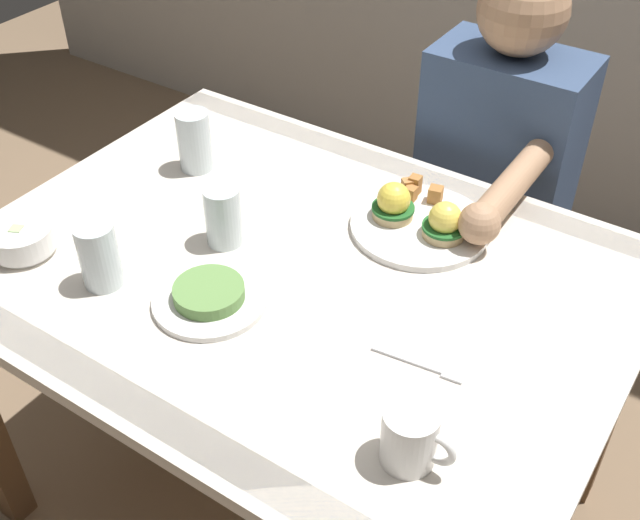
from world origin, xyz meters
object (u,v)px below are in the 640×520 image
(eggs_benedict_plate, at_px, (419,219))
(diner_person, at_px, (492,179))
(dining_table, at_px, (296,309))
(fork, at_px, (424,365))
(coffee_mug, at_px, (411,435))
(fruit_bowl, at_px, (22,239))
(water_glass_near, at_px, (195,143))
(water_glass_far, at_px, (224,219))
(water_glass_extra, at_px, (100,259))
(side_plate, at_px, (209,297))

(eggs_benedict_plate, xyz_separation_m, diner_person, (0.00, 0.37, -0.11))
(dining_table, xyz_separation_m, eggs_benedict_plate, (0.13, 0.23, 0.13))
(fork, xyz_separation_m, diner_person, (-0.17, 0.69, -0.09))
(fork, bearing_deg, coffee_mug, -69.23)
(fruit_bowl, bearing_deg, coffee_mug, -0.95)
(diner_person, bearing_deg, water_glass_near, -138.91)
(dining_table, height_order, eggs_benedict_plate, eggs_benedict_plate)
(dining_table, distance_m, fruit_bowl, 0.53)
(water_glass_far, bearing_deg, water_glass_extra, -116.07)
(water_glass_near, relative_size, diner_person, 0.12)
(water_glass_far, relative_size, side_plate, 0.60)
(dining_table, bearing_deg, fruit_bowl, -151.32)
(fruit_bowl, height_order, coffee_mug, coffee_mug)
(coffee_mug, height_order, water_glass_extra, water_glass_extra)
(eggs_benedict_plate, height_order, coffee_mug, coffee_mug)
(dining_table, relative_size, side_plate, 6.00)
(coffee_mug, distance_m, side_plate, 0.45)
(fruit_bowl, relative_size, fork, 0.77)
(fruit_bowl, distance_m, fork, 0.77)
(water_glass_far, bearing_deg, dining_table, 4.31)
(coffee_mug, xyz_separation_m, water_glass_extra, (-0.63, 0.03, 0.00))
(water_glass_near, relative_size, side_plate, 0.66)
(coffee_mug, bearing_deg, water_glass_far, 155.05)
(eggs_benedict_plate, height_order, diner_person, diner_person)
(water_glass_far, xyz_separation_m, diner_person, (0.29, 0.61, -0.14))
(eggs_benedict_plate, distance_m, fork, 0.36)
(dining_table, bearing_deg, side_plate, -112.57)
(water_glass_near, height_order, side_plate, water_glass_near)
(coffee_mug, relative_size, water_glass_near, 0.84)
(dining_table, height_order, water_glass_far, water_glass_far)
(water_glass_near, relative_size, water_glass_extra, 1.05)
(side_plate, bearing_deg, fruit_bowl, -167.75)
(eggs_benedict_plate, distance_m, water_glass_near, 0.51)
(dining_table, bearing_deg, eggs_benedict_plate, 59.51)
(dining_table, bearing_deg, diner_person, 77.16)
(water_glass_far, xyz_separation_m, water_glass_extra, (-0.10, -0.21, 0.00))
(dining_table, xyz_separation_m, water_glass_extra, (-0.26, -0.22, 0.16))
(fork, xyz_separation_m, water_glass_extra, (-0.57, -0.14, 0.05))
(water_glass_far, bearing_deg, eggs_benedict_plate, 39.56)
(dining_table, distance_m, fork, 0.34)
(water_glass_near, height_order, water_glass_far, water_glass_near)
(water_glass_far, height_order, water_glass_extra, water_glass_extra)
(dining_table, xyz_separation_m, diner_person, (0.14, 0.60, 0.02))
(dining_table, height_order, fork, fork)
(fruit_bowl, height_order, diner_person, diner_person)
(eggs_benedict_plate, bearing_deg, fork, -60.47)
(coffee_mug, relative_size, side_plate, 0.56)
(eggs_benedict_plate, bearing_deg, water_glass_far, -140.44)
(fork, xyz_separation_m, water_glass_near, (-0.68, 0.25, 0.06))
(water_glass_near, bearing_deg, water_glass_extra, -73.78)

